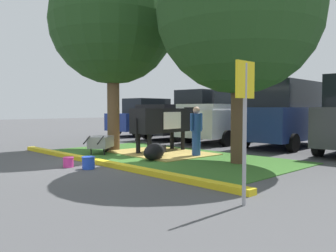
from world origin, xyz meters
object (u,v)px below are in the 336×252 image
object	(u,v)px
cow_holstein	(164,121)
calf_lying	(155,152)
bucket_blue	(88,162)
pickup_truck_black	(188,116)
shade_tree_right	(239,11)
pickup_truck_maroon	(232,117)
sedan_blue	(147,117)
person_handler	(196,130)
shade_tree_left	(113,22)
suv_black	(287,114)
bucket_pink	(68,162)
wheelbarrow	(101,142)
parking_sign	(245,104)

from	to	relation	value
cow_holstein	calf_lying	size ratio (longest dim) A/B	2.40
bucket_blue	pickup_truck_black	distance (m)	9.41
shade_tree_right	calf_lying	distance (m)	4.48
pickup_truck_maroon	sedan_blue	bearing A→B (deg)	-176.76
person_handler	shade_tree_left	bearing A→B (deg)	-163.71
shade_tree_left	cow_holstein	size ratio (longest dim) A/B	2.13
cow_holstein	pickup_truck_maroon	world-z (taller)	pickup_truck_maroon
suv_black	bucket_blue	bearing A→B (deg)	-96.58
calf_lying	person_handler	world-z (taller)	person_handler
shade_tree_left	bucket_pink	xyz separation A→B (m)	(2.09, -2.86, -4.35)
shade_tree_left	suv_black	world-z (taller)	shade_tree_left
person_handler	calf_lying	bearing A→B (deg)	-107.03
bucket_pink	bucket_blue	bearing A→B (deg)	21.16
cow_holstein	bucket_pink	world-z (taller)	cow_holstein
bucket_pink	bucket_blue	xyz separation A→B (m)	(0.59, 0.23, 0.02)
cow_holstein	suv_black	bearing A→B (deg)	66.07
shade_tree_left	shade_tree_right	xyz separation A→B (m)	(4.74, 0.70, -0.44)
suv_black	calf_lying	bearing A→B (deg)	-99.07
bucket_blue	pickup_truck_black	size ratio (longest dim) A/B	0.06
shade_tree_right	suv_black	world-z (taller)	shade_tree_right
shade_tree_left	bucket_blue	size ratio (longest dim) A/B	20.18
wheelbarrow	bucket_pink	distance (m)	2.56
parking_sign	calf_lying	bearing A→B (deg)	154.16
wheelbarrow	parking_sign	xyz separation A→B (m)	(6.64, -1.76, 1.16)
parking_sign	pickup_truck_black	distance (m)	12.11
wheelbarrow	calf_lying	bearing A→B (deg)	10.91
parking_sign	pickup_truck_maroon	xyz separation A→B (m)	(-6.25, 8.35, -0.44)
shade_tree_right	bucket_pink	bearing A→B (deg)	-126.67
bucket_blue	pickup_truck_black	world-z (taller)	pickup_truck_black
shade_tree_right	pickup_truck_maroon	bearing A→B (deg)	127.21
parking_sign	bucket_pink	world-z (taller)	parking_sign
calf_lying	pickup_truck_maroon	size ratio (longest dim) A/B	0.24
shade_tree_right	wheelbarrow	xyz separation A→B (m)	(-4.22, -1.55, -3.66)
calf_lying	suv_black	world-z (taller)	suv_black
wheelbarrow	bucket_blue	bearing A→B (deg)	-39.40
wheelbarrow	parking_sign	world-z (taller)	parking_sign
bucket_blue	pickup_truck_maroon	distance (m)	8.60
shade_tree_left	parking_sign	bearing A→B (deg)	-20.09
shade_tree_right	sedan_blue	bearing A→B (deg)	153.07
shade_tree_left	bucket_pink	bearing A→B (deg)	-53.76
sedan_blue	pickup_truck_maroon	size ratio (longest dim) A/B	0.82
bucket_blue	wheelbarrow	bearing A→B (deg)	140.60
shade_tree_left	suv_black	size ratio (longest dim) A/B	1.43
shade_tree_right	sedan_blue	xyz separation A→B (m)	(-9.31, 4.73, -3.06)
pickup_truck_maroon	bucket_pink	bearing A→B (deg)	-82.16
calf_lying	shade_tree_left	bearing A→B (deg)	170.59
parking_sign	bucket_pink	size ratio (longest dim) A/B	7.74
shade_tree_left	sedan_blue	world-z (taller)	shade_tree_left
parking_sign	pickup_truck_maroon	distance (m)	10.44
pickup_truck_maroon	bucket_blue	bearing A→B (deg)	-78.06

